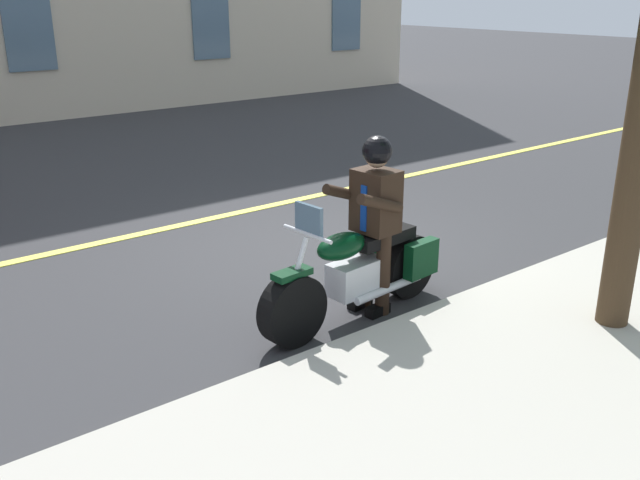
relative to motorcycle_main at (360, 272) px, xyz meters
name	(u,v)px	position (x,y,z in m)	size (l,w,h in m)	color
ground_plane	(331,251)	(-0.88, -1.53, -0.45)	(80.00, 80.00, 0.00)	#333335
lane_center_stripe	(243,212)	(-0.88, -3.53, -0.45)	(60.00, 0.16, 0.01)	#E5DB4C
motorcycle_main	(360,272)	(0.00, 0.00, 0.00)	(2.22, 0.71, 1.26)	black
rider_main	(374,210)	(-0.19, -0.02, 0.58)	(0.65, 0.59, 1.74)	black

